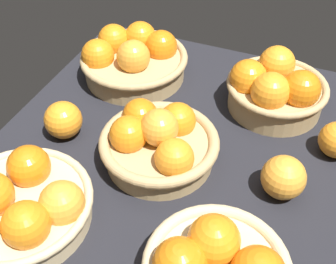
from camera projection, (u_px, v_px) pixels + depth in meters
The scene contains 7 objects.
market_tray at pixel (172, 166), 84.01cm from camera, with size 84.00×72.00×3.00cm, color black.
basket_near_right at pixel (275, 88), 91.13cm from camera, with size 21.34×21.34×11.73cm.
basket_center at pixel (158, 141), 80.39cm from camera, with size 22.39×22.39×11.58cm.
basket_far_right at pixel (133, 58), 100.65cm from camera, with size 24.84×24.84×11.27cm.
basket_far_left at pixel (19, 206), 69.81cm from camera, with size 24.53×24.53×10.37cm.
loose_orange_front_gap at pixel (283, 177), 74.61cm from camera, with size 7.83×7.83×7.83cm, color #F49E33.
loose_orange_side_gap at pixel (63, 120), 85.83cm from camera, with size 7.59×7.59×7.59cm, color orange.
Camera 1 is at (-53.28, -20.87, 63.35)cm, focal length 46.39 mm.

